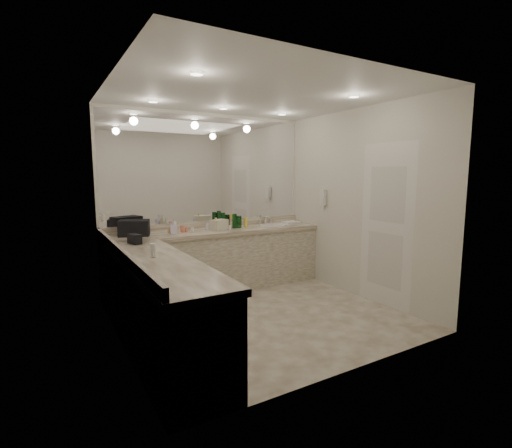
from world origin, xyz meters
TOP-DOWN VIEW (x-y plane):
  - floor at (0.00, 0.00)m, footprint 3.20×3.20m
  - ceiling at (0.00, 0.00)m, footprint 3.20×3.20m
  - wall_back at (0.00, 1.50)m, footprint 3.20×0.02m
  - wall_left at (-1.60, 0.00)m, footprint 0.02×3.00m
  - wall_right at (1.60, 0.00)m, footprint 0.02×3.00m
  - vanity_back_base at (0.00, 1.20)m, footprint 3.20×0.60m
  - vanity_back_top at (0.00, 1.19)m, footprint 3.20×0.64m
  - vanity_left_base at (-1.30, -0.30)m, footprint 0.60×2.40m
  - vanity_left_top at (-1.29, -0.30)m, footprint 0.64×2.42m
  - backsplash_back at (0.00, 1.48)m, footprint 3.20×0.04m
  - backsplash_left at (-1.58, 0.00)m, footprint 0.04×3.00m
  - mirror_back at (0.00, 1.49)m, footprint 3.12×0.01m
  - mirror_left at (-1.59, 0.00)m, footprint 0.01×2.92m
  - sink at (0.95, 1.20)m, footprint 0.44×0.44m
  - faucet at (0.95, 1.41)m, footprint 0.24×0.16m
  - wall_phone at (1.56, 0.70)m, footprint 0.06×0.10m
  - door at (1.59, -0.50)m, footprint 0.02×0.82m
  - black_toiletry_bag at (-1.18, 1.25)m, footprint 0.44×0.35m
  - black_bag_spill at (-1.30, 0.66)m, footprint 0.14×0.21m
  - cream_cosmetic_case at (0.01, 1.18)m, footprint 0.30×0.24m
  - hand_towel at (1.30, 1.18)m, footprint 0.28×0.20m
  - lotion_left at (-1.30, -0.14)m, footprint 0.06×0.06m
  - soap_bottle_a at (-0.65, 1.22)m, footprint 0.10×0.10m
  - soap_bottle_b at (-0.68, 1.14)m, footprint 0.11×0.11m
  - soap_bottle_c at (-0.04, 1.17)m, footprint 0.19×0.19m
  - green_bottle_0 at (0.21, 1.32)m, footprint 0.07×0.07m
  - green_bottle_1 at (0.28, 1.21)m, footprint 0.07×0.07m
  - green_bottle_2 at (0.18, 1.25)m, footprint 0.07×0.07m
  - green_bottle_3 at (0.36, 1.21)m, footprint 0.07×0.07m
  - amenity_bottle_0 at (-0.47, 1.22)m, footprint 0.05×0.05m
  - amenity_bottle_1 at (0.16, 1.13)m, footprint 0.04×0.04m
  - amenity_bottle_2 at (-0.61, 1.29)m, footprint 0.04×0.04m
  - amenity_bottle_3 at (-0.70, 1.27)m, footprint 0.04×0.04m
  - amenity_bottle_4 at (-0.53, 1.22)m, footprint 0.06×0.06m
  - amenity_bottle_5 at (-0.38, 1.23)m, footprint 0.04×0.04m
  - amenity_bottle_6 at (-0.14, 1.24)m, footprint 0.06×0.06m
  - amenity_bottle_7 at (0.49, 1.24)m, footprint 0.06×0.06m

SIDE VIEW (x-z plane):
  - floor at x=0.00m, z-range 0.00..0.00m
  - vanity_back_base at x=0.00m, z-range 0.00..0.84m
  - vanity_left_base at x=-1.30m, z-range 0.00..0.84m
  - vanity_back_top at x=0.00m, z-range 0.84..0.90m
  - vanity_left_top at x=-1.29m, z-range 0.84..0.90m
  - sink at x=0.95m, z-range 0.88..0.91m
  - hand_towel at x=1.30m, z-range 0.90..0.94m
  - amenity_bottle_0 at x=-0.47m, z-range 0.90..0.96m
  - amenity_bottle_1 at x=0.16m, z-range 0.90..0.96m
  - amenity_bottle_5 at x=-0.38m, z-range 0.90..0.96m
  - amenity_bottle_3 at x=-0.70m, z-range 0.90..0.97m
  - amenity_bottle_4 at x=-0.53m, z-range 0.90..0.99m
  - backsplash_back at x=0.00m, z-range 0.90..1.00m
  - backsplash_left at x=-1.58m, z-range 0.90..1.00m
  - black_bag_spill at x=-1.30m, z-range 0.90..1.01m
  - amenity_bottle_6 at x=-0.14m, z-range 0.90..1.01m
  - lotion_left at x=-1.30m, z-range 0.90..1.03m
  - faucet at x=0.95m, z-range 0.90..1.04m
  - cream_cosmetic_case at x=0.01m, z-range 0.90..1.05m
  - amenity_bottle_7 at x=0.49m, z-range 0.90..1.05m
  - amenity_bottle_2 at x=-0.61m, z-range 0.90..1.05m
  - green_bottle_3 at x=0.36m, z-range 0.90..1.08m
  - soap_bottle_c at x=-0.04m, z-range 0.90..1.08m
  - soap_bottle_a at x=-0.65m, z-range 0.90..1.09m
  - soap_bottle_b at x=-0.68m, z-range 0.90..1.09m
  - green_bottle_0 at x=0.21m, z-range 0.90..1.10m
  - green_bottle_2 at x=0.18m, z-range 0.90..1.10m
  - green_bottle_1 at x=0.28m, z-range 0.90..1.12m
  - black_toiletry_bag at x=-1.18m, z-range 0.90..1.12m
  - door at x=1.59m, z-range 0.00..2.10m
  - wall_back at x=0.00m, z-range 0.00..2.60m
  - wall_left at x=-1.60m, z-range 0.00..2.60m
  - wall_right at x=1.60m, z-range 0.00..2.60m
  - wall_phone at x=1.56m, z-range 1.23..1.47m
  - mirror_back at x=0.00m, z-range 1.00..2.55m
  - mirror_left at x=-1.59m, z-range 1.00..2.55m
  - ceiling at x=0.00m, z-range 2.60..2.60m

